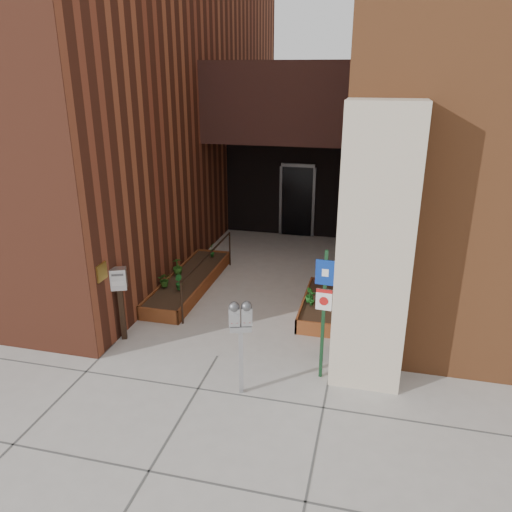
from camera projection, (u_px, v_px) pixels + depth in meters
The scene contains 15 objects.
ground at pixel (217, 356), 8.86m from camera, with size 80.00×80.00×0.00m, color #9E9991.
architecture at pixel (285, 62), 13.43m from camera, with size 20.00×14.60×10.00m.
planter_left at pixel (190, 282), 11.62m from camera, with size 0.90×3.60×0.30m.
planter_right at pixel (322, 306), 10.45m from camera, with size 0.80×2.20×0.30m.
handrail at pixel (209, 260), 11.25m from camera, with size 0.04×3.34×0.90m.
parking_meter at pixel (241, 323), 7.44m from camera, with size 0.37×0.23×1.58m.
sign_post at pixel (324, 302), 7.79m from camera, with size 0.30×0.08×2.23m.
payment_dropbox at pixel (120, 289), 9.09m from camera, with size 0.34×0.30×1.43m.
shrub_left_a at pixel (165, 279), 10.94m from camera, with size 0.29×0.29×0.33m, color #265317.
shrub_left_b at pixel (178, 282), 10.78m from camera, with size 0.18×0.18×0.33m, color #18551B.
shrub_left_c at pixel (178, 266), 11.59m from camera, with size 0.22×0.22×0.39m, color #295B1A.
shrub_left_d at pixel (212, 250), 12.68m from camera, with size 0.19×0.19×0.37m, color #195A1C.
shrub_right_a at pixel (309, 295), 10.20m from camera, with size 0.17×0.17×0.30m, color #175118.
shrub_right_b at pixel (312, 298), 10.05m from camera, with size 0.18×0.18×0.33m, color #164E17.
shrub_right_c at pixel (336, 275), 11.11m from camera, with size 0.32×0.32×0.36m, color #245C1A.
Camera 1 is at (2.51, -7.29, 4.76)m, focal length 35.00 mm.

